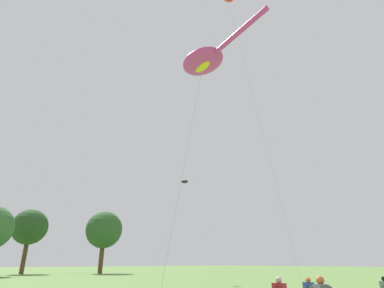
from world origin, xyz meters
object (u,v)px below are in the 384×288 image
small_kite_streamer_purple (229,2)px  tree_oak_left (104,230)px  big_show_kite (204,61)px  tree_broad_distant (30,227)px  small_kite_box_yellow (184,182)px

small_kite_streamer_purple → tree_oak_left: size_ratio=2.33×
big_show_kite → tree_oak_left: 43.42m
small_kite_streamer_purple → tree_broad_distant: small_kite_streamer_purple is taller
small_kite_box_yellow → small_kite_streamer_purple: size_ratio=0.42×
tree_oak_left → tree_broad_distant: bearing=151.2°
small_kite_box_yellow → tree_broad_distant: bearing=16.5°
big_show_kite → tree_broad_distant: 47.87m
big_show_kite → tree_broad_distant: bearing=6.0°
small_kite_box_yellow → tree_oak_left: tree_oak_left is taller
tree_broad_distant → tree_oak_left: tree_oak_left is taller
big_show_kite → tree_oak_left: bearing=-9.6°
big_show_kite → small_kite_streamer_purple: small_kite_streamer_purple is taller
small_kite_streamer_purple → tree_oak_left: small_kite_streamer_purple is taller
big_show_kite → tree_broad_distant: size_ratio=1.60×
small_kite_box_yellow → big_show_kite: bearing=153.2°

